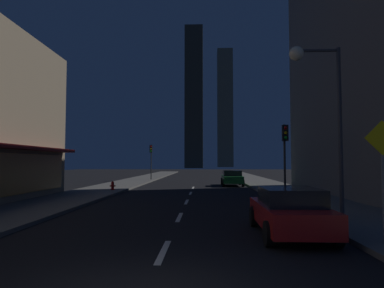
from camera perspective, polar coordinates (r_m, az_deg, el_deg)
name	(u,v)px	position (r m, az deg, el deg)	size (l,w,h in m)	color
ground_plane	(196,183)	(37.26, 0.64, -6.63)	(78.00, 136.00, 0.10)	black
sidewalk_right	(259,182)	(37.71, 11.40, -6.34)	(4.00, 76.00, 0.15)	#605E59
sidewalk_left	(133,181)	(38.10, -10.01, -6.32)	(4.00, 76.00, 0.15)	#605E59
lane_marking_center	(184,208)	(16.36, -1.46, -10.93)	(0.16, 28.20, 0.01)	silver
skyscraper_distant_tall	(194,97)	(128.73, 0.33, 8.06)	(6.88, 5.55, 54.45)	#353228
skyscraper_distant_mid	(225,108)	(158.89, 5.66, 6.10)	(7.12, 7.69, 55.38)	#65604C
car_parked_near	(289,211)	(10.74, 16.31, -10.95)	(1.98, 4.24, 1.45)	#B21919
car_parked_far	(232,178)	(31.94, 6.87, -5.77)	(1.98, 4.24, 1.45)	#1E722D
fire_hydrant_far_left	(113,186)	(25.88, -13.42, -6.97)	(0.42, 0.30, 0.65)	red
traffic_light_near_right	(285,145)	(19.27, 15.62, -0.14)	(0.32, 0.48, 4.20)	#2D2D2D
traffic_light_far_left	(151,154)	(40.70, -7.01, -1.75)	(0.32, 0.48, 4.20)	#2D2D2D
street_lamp_right	(317,88)	(13.88, 20.66, 8.88)	(1.96, 0.56, 6.58)	#38383D
pedestrian_crossing_sign	(383,170)	(9.87, 29.84, -3.93)	(0.91, 0.08, 3.15)	slate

